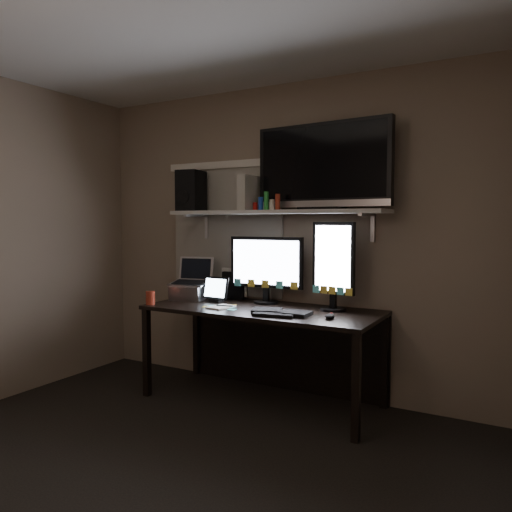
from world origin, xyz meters
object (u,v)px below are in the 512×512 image
Objects in this scene: tablet at (216,289)px; laptop at (189,279)px; monitor_portrait at (334,266)px; mouse at (330,316)px; tv at (322,166)px; desk at (269,328)px; cup at (150,298)px; keyboard at (281,312)px; game_console at (249,193)px; monitor_landscape at (266,269)px; speaker at (191,191)px.

laptop reaches higher than tablet.
monitor_portrait is 0.46m from mouse.
mouse is 0.09× the size of tv.
tablet is at bearing -163.68° from tv.
mouse is at bearing -23.82° from desk.
cup is at bearing 175.33° from mouse.
game_console is at bearing 132.77° from keyboard.
desk is at bearing 10.13° from tablet.
mouse is 0.35× the size of game_console.
tv reaches higher than keyboard.
laptop is at bearing -169.45° from monitor_landscape.
monitor_portrait is 1.51× the size of keyboard.
monitor_portrait is (0.51, 0.05, 0.51)m from desk.
speaker reaches higher than desk.
monitor_landscape is at bearing -178.12° from monitor_portrait.
monitor_portrait reaches higher than keyboard.
speaker is at bearing -172.30° from tv.
speaker is at bearing 156.61° from mouse.
speaker is (-0.33, 0.11, 0.82)m from tablet.
cup is (-0.12, -0.35, -0.12)m from laptop.
laptop is (-0.66, -0.15, -0.10)m from monitor_landscape.
tv is (1.24, 0.53, 1.02)m from cup.
desk is at bearing -7.16° from laptop.
keyboard is at bearing -36.70° from game_console.
mouse is (0.68, -0.36, -0.26)m from monitor_landscape.
desk is at bearing -17.68° from game_console.
keyboard is at bearing -25.94° from speaker.
keyboard is at bearing -125.10° from monitor_portrait.
keyboard is 4.53× the size of mouse.
tv is (-0.22, 0.38, 1.06)m from mouse.
speaker reaches higher than cup.
laptop is (-0.97, 0.21, 0.16)m from keyboard.
desk is 18.28× the size of mouse.
speaker is (-0.05, 0.12, 0.75)m from laptop.
cup is (-1.46, -0.15, 0.04)m from mouse.
mouse is 1.70m from speaker.
keyboard is 1.10m from cup.
monitor_portrait reaches higher than tablet.
monitor_landscape is at bearing 8.15° from game_console.
game_console is (-0.15, -0.02, 0.61)m from monitor_landscape.
laptop is at bearing -168.59° from monitor_portrait.
tv reaches higher than tablet.
mouse is at bearing -66.74° from monitor_portrait.
monitor_portrait is at bearing -7.06° from laptop.
keyboard is (0.23, -0.27, 0.19)m from desk.
keyboard is 0.41× the size of tv.
game_console is at bearing 2.65° from laptop.
tablet is (-1.07, 0.21, 0.09)m from mouse.
laptop reaches higher than keyboard.
cup is (-0.39, -0.36, -0.05)m from tablet.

